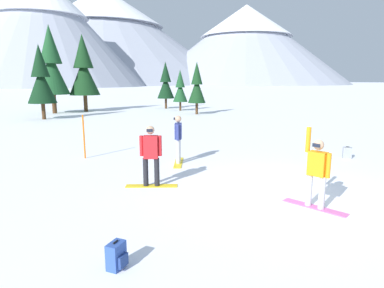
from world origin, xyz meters
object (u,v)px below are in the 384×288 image
at_px(pine_tree_tall, 84,70).
at_px(pine_tree_leaning, 41,79).
at_px(backpack_blue, 117,256).
at_px(pine_tree_short, 197,86).
at_px(pine_tree_young, 180,88).
at_px(snowboarder_background, 178,138).
at_px(snowboarder_midground, 151,155).
at_px(backpack_grey, 347,153).
at_px(trail_marker_pole, 84,137).
at_px(pine_tree_twin, 51,66).
at_px(pine_tree_broad, 166,83).
at_px(snowboarder_foreground, 317,171).

bearing_deg(pine_tree_tall, pine_tree_leaning, -126.36).
relative_size(pine_tree_tall, pine_tree_leaning, 1.28).
bearing_deg(backpack_blue, pine_tree_leaning, 91.32).
relative_size(pine_tree_tall, pine_tree_short, 1.57).
bearing_deg(pine_tree_young, snowboarder_background, -113.29).
bearing_deg(pine_tree_leaning, pine_tree_short, -7.21).
xyz_separation_m(pine_tree_tall, pine_tree_short, (8.67, -6.84, -1.45)).
bearing_deg(snowboarder_midground, pine_tree_young, 64.92).
relative_size(backpack_grey, pine_tree_young, 0.12).
bearing_deg(trail_marker_pole, pine_tree_twin, 90.28).
height_order(pine_tree_leaning, pine_tree_short, pine_tree_leaning).
relative_size(snowboarder_midground, pine_tree_young, 0.44).
xyz_separation_m(backpack_grey, pine_tree_tall, (-6.58, 24.66, 3.75)).
distance_m(pine_tree_twin, pine_tree_leaning, 4.98).
xyz_separation_m(backpack_grey, pine_tree_young, (2.17, 21.76, 1.99)).
xyz_separation_m(backpack_blue, backpack_grey, (9.91, 3.91, 0.00)).
height_order(snowboarder_midground, pine_tree_broad, pine_tree_broad).
bearing_deg(backpack_grey, pine_tree_twin, 111.33).
xyz_separation_m(snowboarder_background, backpack_blue, (-3.61, -6.00, -0.72)).
bearing_deg(snowboarder_foreground, trail_marker_pole, 119.22).
height_order(pine_tree_tall, pine_tree_leaning, pine_tree_tall).
bearing_deg(snowboarder_midground, snowboarder_background, 51.20).
distance_m(snowboarder_midground, pine_tree_broad, 26.79).
distance_m(pine_tree_leaning, pine_tree_short, 12.65).
bearing_deg(pine_tree_short, backpack_blue, -118.91).
bearing_deg(pine_tree_tall, snowboarder_foreground, -86.84).
relative_size(trail_marker_pole, pine_tree_young, 0.42).
bearing_deg(pine_tree_twin, trail_marker_pole, -89.72).
bearing_deg(pine_tree_broad, snowboarder_foreground, -103.60).
relative_size(pine_tree_young, pine_tree_broad, 0.82).
xyz_separation_m(pine_tree_twin, pine_tree_short, (11.51, -6.32, -1.77)).
distance_m(snowboarder_foreground, snowboarder_background, 5.56).
bearing_deg(pine_tree_short, backpack_grey, -96.68).
relative_size(backpack_blue, pine_tree_young, 0.12).
xyz_separation_m(pine_tree_young, pine_tree_twin, (-11.59, 2.37, 2.08)).
bearing_deg(snowboarder_midground, pine_tree_leaning, 96.96).
distance_m(backpack_blue, pine_tree_broad, 31.05).
bearing_deg(pine_tree_broad, pine_tree_twin, -176.77).
bearing_deg(pine_tree_leaning, snowboarder_background, -76.53).
bearing_deg(pine_tree_young, pine_tree_twin, 168.43).
height_order(pine_tree_broad, pine_tree_leaning, pine_tree_leaning).
distance_m(pine_tree_young, pine_tree_short, 3.96).
distance_m(pine_tree_twin, pine_tree_short, 13.25).
bearing_deg(pine_tree_leaning, pine_tree_tall, 53.64).
relative_size(snowboarder_foreground, trail_marker_pole, 1.13).
distance_m(snowboarder_background, pine_tree_broad, 24.12).
xyz_separation_m(snowboarder_midground, pine_tree_tall, (1.48, 24.75, 3.03)).
relative_size(snowboarder_midground, pine_tree_short, 0.38).
height_order(snowboarder_foreground, pine_tree_young, pine_tree_young).
distance_m(snowboarder_foreground, pine_tree_leaning, 23.46).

